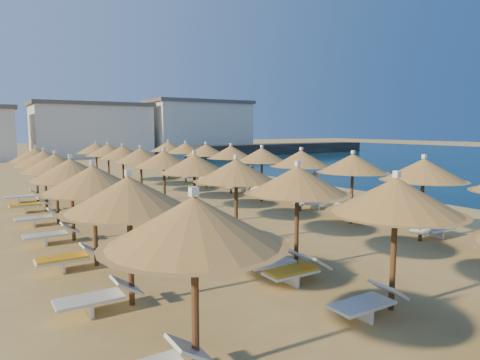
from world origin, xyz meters
TOP-DOWN VIEW (x-y plane):
  - ground at (0.00, 0.00)m, footprint 220.00×220.00m
  - jetty at (29.81, 38.27)m, footprint 30.08×4.62m
  - hotel_blocks at (4.65, 46.51)m, footprint 48.84×10.35m
  - parasol_row_east at (2.63, 1.44)m, footprint 2.87×34.41m
  - parasol_row_west at (-2.79, 1.44)m, footprint 2.87×34.41m
  - parasol_row_inland at (-7.37, 1.44)m, footprint 2.87×21.79m
  - loungers at (-1.42, 1.39)m, footprint 13.15×33.08m
  - beachgoer_a at (3.97, 1.98)m, footprint 0.55×0.71m
  - beachgoer_b at (3.07, 6.27)m, footprint 1.05×1.10m

SIDE VIEW (x-z plane):
  - ground at x=0.00m, z-range 0.00..0.00m
  - loungers at x=-1.42m, z-range 0.01..0.67m
  - jetty at x=29.81m, z-range 0.00..1.50m
  - beachgoer_a at x=3.97m, z-range 0.00..1.73m
  - beachgoer_b at x=3.07m, z-range 0.00..1.79m
  - parasol_row_inland at x=-7.37m, z-range 0.92..3.88m
  - parasol_row_east at x=2.63m, z-range 0.92..3.88m
  - parasol_row_west at x=-2.79m, z-range 0.92..3.88m
  - hotel_blocks at x=4.65m, z-range -0.35..7.75m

